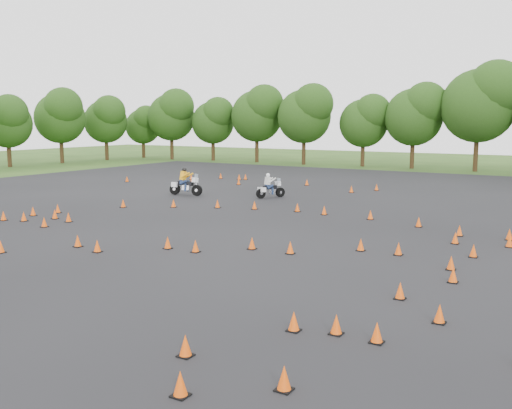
% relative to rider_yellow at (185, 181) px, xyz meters
% --- Properties ---
extents(ground, '(140.00, 140.00, 0.00)m').
position_rel_rider_yellow_xyz_m(ground, '(10.24, -12.10, -0.92)').
color(ground, '#2D5119').
rests_on(ground, ground).
extents(asphalt_pad, '(62.00, 62.00, 0.00)m').
position_rel_rider_yellow_xyz_m(asphalt_pad, '(10.24, -6.10, -0.91)').
color(asphalt_pad, black).
rests_on(asphalt_pad, ground).
extents(treeline, '(86.69, 32.25, 10.94)m').
position_rel_rider_yellow_xyz_m(treeline, '(13.46, 23.10, 3.68)').
color(treeline, '#214112').
rests_on(treeline, ground).
extents(traffic_cones, '(36.40, 32.64, 0.45)m').
position_rel_rider_yellow_xyz_m(traffic_cones, '(10.23, -6.48, -0.69)').
color(traffic_cones, '#FF560A').
rests_on(traffic_cones, asphalt_pad).
extents(rider_yellow, '(2.44, 1.03, 1.82)m').
position_rel_rider_yellow_xyz_m(rider_yellow, '(0.00, 0.00, 0.00)').
color(rider_yellow, '#F8A616').
rests_on(rider_yellow, ground).
extents(rider_white, '(1.57, 2.05, 1.56)m').
position_rel_rider_yellow_xyz_m(rider_white, '(5.35, 1.88, -0.13)').
color(rider_white, silver).
rests_on(rider_white, ground).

